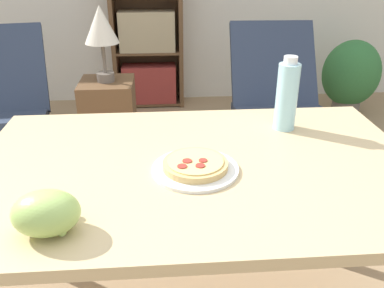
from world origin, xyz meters
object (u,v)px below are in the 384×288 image
object	(u,v)px
side_table	(110,123)
potted_plant_floor	(351,76)
lounge_chair_near	(5,123)
bookshelf	(147,28)
table_lamp	(101,28)
drink_bottle	(287,96)
lounge_chair_far	(275,115)
grape_bunch	(46,213)
pizza_on_plate	(195,166)

from	to	relation	value
side_table	potted_plant_floor	distance (m)	2.12
lounge_chair_near	bookshelf	size ratio (longest dim) A/B	0.60
table_lamp	potted_plant_floor	bearing A→B (deg)	20.73
potted_plant_floor	table_lamp	bearing A→B (deg)	-159.27
potted_plant_floor	drink_bottle	bearing A→B (deg)	-121.32
bookshelf	potted_plant_floor	bearing A→B (deg)	-13.05
lounge_chair_far	potted_plant_floor	distance (m)	1.08
bookshelf	potted_plant_floor	world-z (taller)	bookshelf
grape_bunch	side_table	distance (m)	1.82
lounge_chair_far	table_lamp	bearing A→B (deg)	-174.08
lounge_chair_near	side_table	xyz separation A→B (m)	(0.71, -0.07, 0.01)
grape_bunch	potted_plant_floor	bearing A→B (deg)	52.69
drink_bottle	table_lamp	bearing A→B (deg)	123.95
lounge_chair_near	table_lamp	size ratio (longest dim) A/B	1.89
lounge_chair_far	bookshelf	size ratio (longest dim) A/B	0.60
lounge_chair_near	table_lamp	world-z (taller)	table_lamp
pizza_on_plate	lounge_chair_near	distance (m)	2.00
lounge_chair_near	drink_bottle	bearing A→B (deg)	-50.94
drink_bottle	side_table	size ratio (longest dim) A/B	0.46
table_lamp	pizza_on_plate	bearing A→B (deg)	-73.12
pizza_on_plate	drink_bottle	bearing A→B (deg)	39.55
table_lamp	potted_plant_floor	xyz separation A→B (m)	(1.98, 0.75, -0.56)
side_table	potted_plant_floor	xyz separation A→B (m)	(1.98, 0.75, 0.06)
lounge_chair_near	table_lamp	distance (m)	0.95
drink_bottle	bookshelf	xyz separation A→B (m)	(-0.56, 2.34, -0.18)
lounge_chair_far	bookshelf	xyz separation A→B (m)	(-0.90, 1.08, 0.41)
pizza_on_plate	bookshelf	world-z (taller)	bookshelf
drink_bottle	lounge_chair_far	world-z (taller)	drink_bottle
side_table	potted_plant_floor	bearing A→B (deg)	20.73
grape_bunch	pizza_on_plate	bearing A→B (deg)	35.49
bookshelf	grape_bunch	bearing A→B (deg)	-93.08
pizza_on_plate	table_lamp	xyz separation A→B (m)	(-0.45, 1.48, 0.14)
lounge_chair_far	potted_plant_floor	world-z (taller)	lounge_chair_far
table_lamp	potted_plant_floor	distance (m)	2.19
lounge_chair_near	potted_plant_floor	size ratio (longest dim) A/B	1.34
lounge_chair_near	lounge_chair_far	world-z (taller)	same
pizza_on_plate	potted_plant_floor	bearing A→B (deg)	55.52
table_lamp	lounge_chair_near	bearing A→B (deg)	174.23
grape_bunch	bookshelf	distance (m)	2.90
grape_bunch	lounge_chair_near	distance (m)	2.05
drink_bottle	lounge_chair_near	xyz separation A→B (m)	(-1.51, 1.26, -0.59)
bookshelf	potted_plant_floor	xyz separation A→B (m)	(1.74, -0.40, -0.35)
grape_bunch	table_lamp	distance (m)	1.75
drink_bottle	potted_plant_floor	world-z (taller)	drink_bottle
pizza_on_plate	drink_bottle	xyz separation A→B (m)	(0.35, 0.29, 0.11)
lounge_chair_near	lounge_chair_far	bearing A→B (deg)	-11.02
lounge_chair_far	pizza_on_plate	bearing A→B (deg)	-111.82
lounge_chair_far	bookshelf	bearing A→B (deg)	132.14
side_table	potted_plant_floor	world-z (taller)	potted_plant_floor
bookshelf	table_lamp	size ratio (longest dim) A/B	3.18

